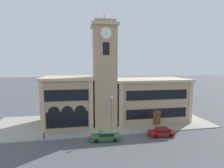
{
  "coord_description": "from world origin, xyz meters",
  "views": [
    {
      "loc": [
        -4.55,
        -27.67,
        11.85
      ],
      "look_at": [
        1.06,
        3.37,
        8.36
      ],
      "focal_mm": 28.0,
      "sensor_mm": 36.0,
      "label": 1
    }
  ],
  "objects_px": {
    "parked_car_near": "(106,136)",
    "parked_car_mid": "(161,132)",
    "bollard": "(44,136)",
    "street_lamp": "(112,109)"
  },
  "relations": [
    {
      "from": "parked_car_mid",
      "to": "bollard",
      "type": "distance_m",
      "value": 19.07
    },
    {
      "from": "parked_car_near",
      "to": "bollard",
      "type": "relative_size",
      "value": 4.42
    },
    {
      "from": "street_lamp",
      "to": "bollard",
      "type": "bearing_deg",
      "value": -178.3
    },
    {
      "from": "street_lamp",
      "to": "bollard",
      "type": "distance_m",
      "value": 11.54
    },
    {
      "from": "bollard",
      "to": "street_lamp",
      "type": "bearing_deg",
      "value": 1.7
    },
    {
      "from": "parked_car_mid",
      "to": "street_lamp",
      "type": "distance_m",
      "value": 9.1
    },
    {
      "from": "parked_car_mid",
      "to": "bollard",
      "type": "relative_size",
      "value": 3.96
    },
    {
      "from": "bollard",
      "to": "parked_car_mid",
      "type": "bearing_deg",
      "value": -5.3
    },
    {
      "from": "parked_car_near",
      "to": "street_lamp",
      "type": "xyz_separation_m",
      "value": [
        1.35,
        2.09,
        3.63
      ]
    },
    {
      "from": "parked_car_near",
      "to": "parked_car_mid",
      "type": "xyz_separation_m",
      "value": [
        9.41,
        0.0,
        -0.03
      ]
    }
  ]
}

